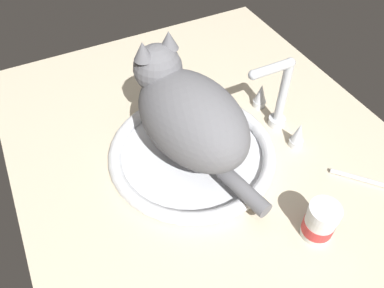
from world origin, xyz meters
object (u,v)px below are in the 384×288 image
Objects in this scene: toothbrush at (375,182)px; cat at (187,112)px; sink_basin at (192,152)px; pill_bottle at (320,222)px; faucet at (278,101)px.

cat is at bearing -129.69° from toothbrush.
sink_basin is 29.93cm from pill_bottle.
pill_bottle reaches higher than toothbrush.
toothbrush is (-3.46, 18.39, -3.30)cm from pill_bottle.
faucet is 26.33cm from toothbrush.
pill_bottle is at bearing 23.80° from sink_basin.
cat reaches higher than pill_bottle.
cat is at bearing -168.15° from sink_basin.
sink_basin is 0.95× the size of cat.
toothbrush is at bearing 51.94° from sink_basin.
toothbrush is (23.82, 8.86, -6.89)cm from faucet.
faucet is at bearing 90.00° from sink_basin.
pill_bottle is at bearing 23.13° from cat.
sink_basin reaches higher than toothbrush.
pill_bottle is 0.63× the size of toothbrush.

